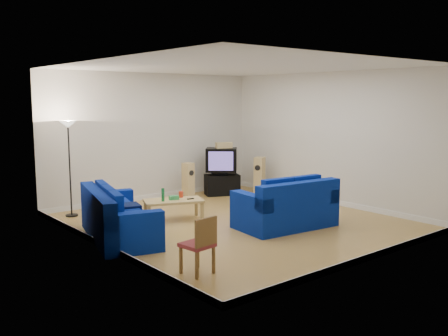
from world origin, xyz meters
TOP-DOWN VIEW (x-y plane):
  - room at (0.00, 0.00)m, footprint 6.01×6.51m
  - sofa_three_seat at (-2.51, 0.47)m, footprint 1.59×2.54m
  - sofa_loveseat at (0.51, -0.97)m, footprint 2.05×1.30m
  - coffee_table at (-0.92, 0.96)m, footprint 1.36×1.02m
  - bottle at (-1.18, 0.96)m, footprint 0.09×0.09m
  - tissue_box at (-0.91, 0.96)m, footprint 0.23×0.17m
  - red_canister at (-0.65, 1.07)m, footprint 0.10×0.10m
  - remote at (-0.61, 0.78)m, footprint 0.15×0.06m
  - tv_stand at (1.66, 2.51)m, footprint 1.02×0.82m
  - av_receiver at (1.60, 2.56)m, footprint 0.52×0.50m
  - television at (1.62, 2.49)m, footprint 0.99×0.97m
  - centre_speaker at (1.68, 2.46)m, footprint 0.46×0.31m
  - speaker_left at (0.64, 2.64)m, footprint 0.23×0.30m
  - speaker_right at (2.45, 1.90)m, footprint 0.37×0.34m
  - floor_lamp at (-2.45, 2.70)m, footprint 0.36×0.36m
  - dining_chair at (-2.44, -2.04)m, footprint 0.47×0.47m

SIDE VIEW (x-z plane):
  - tv_stand at x=1.66m, z-range 0.00..0.55m
  - sofa_three_seat at x=-2.51m, z-range -0.12..0.79m
  - sofa_loveseat at x=0.51m, z-range -0.12..0.85m
  - coffee_table at x=-0.92m, z-range 0.17..0.61m
  - remote at x=-0.61m, z-range 0.44..0.46m
  - speaker_left at x=0.64m, z-range 0.00..0.93m
  - tissue_box at x=-0.91m, z-range 0.44..0.53m
  - dining_chair at x=-2.44m, z-range 0.05..0.92m
  - speaker_right at x=2.45m, z-range 0.00..1.01m
  - red_canister at x=-0.65m, z-range 0.44..0.58m
  - bottle at x=-1.18m, z-range 0.44..0.72m
  - av_receiver at x=1.60m, z-range 0.55..0.64m
  - television at x=1.62m, z-range 0.64..1.26m
  - centre_speaker at x=1.68m, z-range 1.26..1.41m
  - room at x=0.00m, z-range -0.06..3.15m
  - floor_lamp at x=-2.45m, z-range 0.68..2.78m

